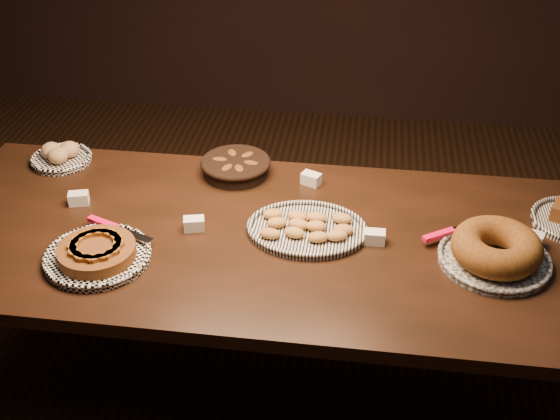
# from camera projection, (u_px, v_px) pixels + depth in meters

# --- Properties ---
(ground) EXTENTS (5.00, 5.00, 0.00)m
(ground) POSITION_uv_depth(u_px,v_px,m) (274.00, 388.00, 2.79)
(ground) COLOR black
(ground) RESTS_ON ground
(buffet_table) EXTENTS (2.40, 1.00, 0.75)m
(buffet_table) POSITION_uv_depth(u_px,v_px,m) (273.00, 252.00, 2.41)
(buffet_table) COLOR black
(buffet_table) RESTS_ON ground
(apple_tart_plate) EXTENTS (0.34, 0.37, 0.07)m
(apple_tart_plate) POSITION_uv_depth(u_px,v_px,m) (97.00, 253.00, 2.25)
(apple_tart_plate) COLOR white
(apple_tart_plate) RESTS_ON buffet_table
(madeleine_platter) EXTENTS (0.40, 0.33, 0.05)m
(madeleine_platter) POSITION_uv_depth(u_px,v_px,m) (307.00, 228.00, 2.37)
(madeleine_platter) COLOR black
(madeleine_platter) RESTS_ON buffet_table
(bundt_cake_plate) EXTENTS (0.41, 0.39, 0.11)m
(bundt_cake_plate) POSITION_uv_depth(u_px,v_px,m) (496.00, 251.00, 2.22)
(bundt_cake_plate) COLOR black
(bundt_cake_plate) RESTS_ON buffet_table
(croissant_basket) EXTENTS (0.32, 0.32, 0.07)m
(croissant_basket) POSITION_uv_depth(u_px,v_px,m) (236.00, 165.00, 2.68)
(croissant_basket) COLOR black
(croissant_basket) RESTS_ON buffet_table
(bread_roll_plate) EXTENTS (0.24, 0.24, 0.08)m
(bread_roll_plate) POSITION_uv_depth(u_px,v_px,m) (61.00, 156.00, 2.77)
(bread_roll_plate) COLOR white
(bread_roll_plate) RESTS_ON buffet_table
(tent_cards) EXTENTS (1.66, 0.41, 0.04)m
(tent_cards) POSITION_uv_depth(u_px,v_px,m) (294.00, 214.00, 2.43)
(tent_cards) COLOR white
(tent_cards) RESTS_ON buffet_table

